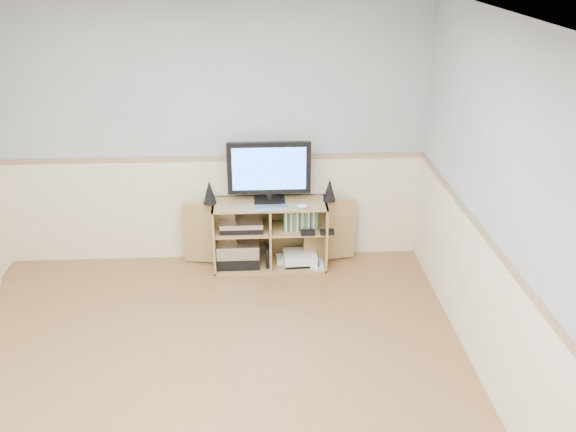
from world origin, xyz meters
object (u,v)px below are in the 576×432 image
object	(u,v)px
monitor	(269,170)
keyboard	(271,208)
media_cabinet	(270,232)
game_consoles	(299,258)

from	to	relation	value
monitor	keyboard	bearing A→B (deg)	-88.72
media_cabinet	keyboard	distance (m)	0.38
media_cabinet	keyboard	xyz separation A→B (m)	(0.00, -0.19, 0.32)
media_cabinet	game_consoles	xyz separation A→B (m)	(0.27, -0.06, -0.26)
monitor	game_consoles	xyz separation A→B (m)	(0.27, -0.06, -0.89)
keyboard	monitor	bearing A→B (deg)	80.06
media_cabinet	monitor	size ratio (longest dim) A/B	2.16
media_cabinet	monitor	bearing A→B (deg)	-90.00
monitor	keyboard	size ratio (longest dim) A/B	2.58
keyboard	media_cabinet	bearing A→B (deg)	80.05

